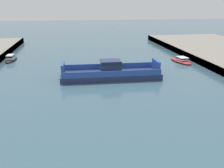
# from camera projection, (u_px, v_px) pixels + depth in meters

# --- Properties ---
(chain_ferry) EXTENTS (19.52, 6.47, 3.57)m
(chain_ferry) POSITION_uv_depth(u_px,v_px,m) (111.00, 73.00, 50.01)
(chain_ferry) COLOR navy
(chain_ferry) RESTS_ON ground
(moored_boat_mid_left) EXTENTS (2.64, 7.53, 1.61)m
(moored_boat_mid_left) POSITION_uv_depth(u_px,v_px,m) (11.00, 58.00, 64.51)
(moored_boat_mid_left) COLOR black
(moored_boat_mid_left) RESTS_ON ground
(moored_boat_far_left) EXTENTS (4.09, 8.50, 1.35)m
(moored_boat_far_left) POSITION_uv_depth(u_px,v_px,m) (181.00, 60.00, 63.25)
(moored_boat_far_left) COLOR red
(moored_boat_far_left) RESTS_ON ground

